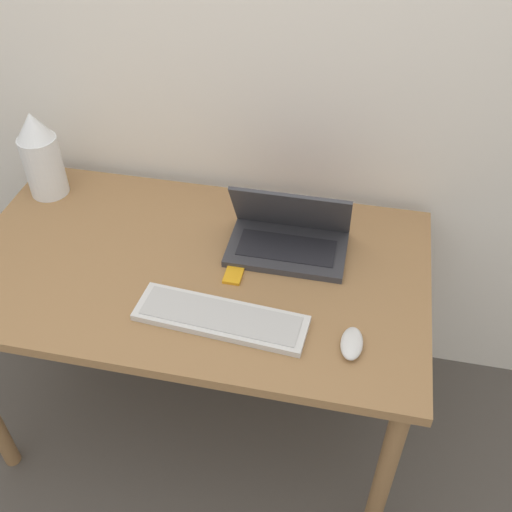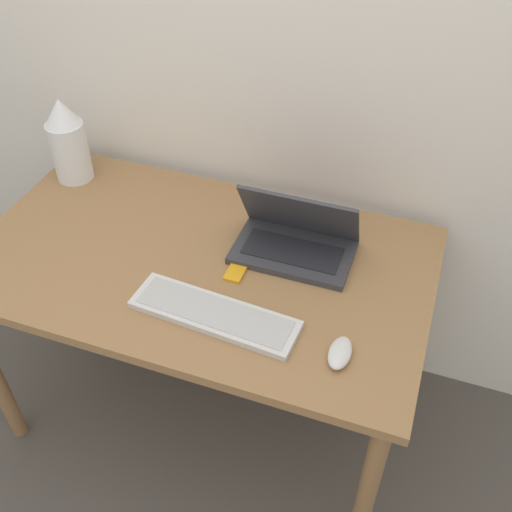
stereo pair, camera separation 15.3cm
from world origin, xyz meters
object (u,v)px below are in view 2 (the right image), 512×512
Objects in this scene: laptop at (296,238)px; keyboard at (214,314)px; mp3_player at (235,273)px; vase at (68,141)px; mouse at (340,353)px.

keyboard is at bearing -110.90° from laptop.
keyboard reaches higher than mp3_player.
vase reaches higher than laptop.
mouse reaches higher than keyboard.
laptop is at bearing 49.88° from mp3_player.
mouse is at bearing -3.22° from keyboard.
vase is 0.72m from mp3_player.
laptop is 0.75× the size of keyboard.
mouse reaches higher than mp3_player.
keyboard is 0.80m from vase.
vase is (-0.67, 0.42, 0.13)m from keyboard.
laptop is 0.33m from keyboard.
laptop is 0.20m from mp3_player.
vase reaches higher than keyboard.
mp3_player is at bearing -21.34° from vase.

